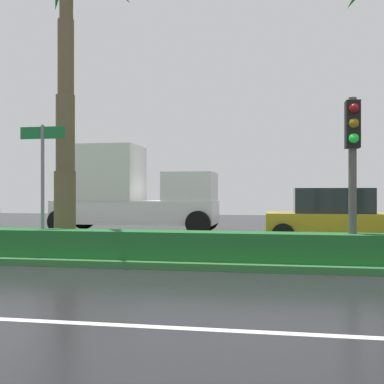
{
  "coord_description": "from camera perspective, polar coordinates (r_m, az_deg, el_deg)",
  "views": [
    {
      "loc": [
        4.85,
        -3.48,
        1.6
      ],
      "look_at": [
        2.14,
        11.85,
        1.6
      ],
      "focal_mm": 44.7,
      "sensor_mm": 36.0,
      "label": 1
    }
  ],
  "objects": [
    {
      "name": "traffic_signal_median_right",
      "position": [
        10.26,
        18.62,
        4.88
      ],
      "size": [
        0.28,
        0.43,
        3.37
      ],
      "color": "#4C4C47",
      "rests_on": "median_strip"
    },
    {
      "name": "median_strip",
      "position": [
        12.56,
        -12.89,
        -6.98
      ],
      "size": [
        85.5,
        4.0,
        0.15
      ],
      "primitive_type": "cube",
      "color": "#2D6B33",
      "rests_on": "ground_plane"
    },
    {
      "name": "box_truck_lead",
      "position": [
        19.19,
        -6.89,
        -0.17
      ],
      "size": [
        6.4,
        2.64,
        3.46
      ],
      "color": "white",
      "rests_on": "ground_plane"
    },
    {
      "name": "ground_plane",
      "position": [
        13.49,
        -11.22,
        -7.03
      ],
      "size": [
        90.0,
        42.0,
        0.1
      ],
      "primitive_type": "cube",
      "color": "black"
    },
    {
      "name": "median_hedge",
      "position": [
        11.24,
        -15.68,
        -5.87
      ],
      "size": [
        76.5,
        0.7,
        0.6
      ],
      "color": "#1E6028",
      "rests_on": "median_strip"
    },
    {
      "name": "street_name_sign",
      "position": [
        11.57,
        -17.4,
        2.37
      ],
      "size": [
        1.1,
        0.08,
        3.0
      ],
      "color": "slate",
      "rests_on": "median_strip"
    },
    {
      "name": "car_in_traffic_second",
      "position": [
        15.32,
        16.77,
        -2.9
      ],
      "size": [
        4.3,
        2.02,
        1.72
      ],
      "color": "#B28C1E",
      "rests_on": "ground_plane"
    }
  ]
}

